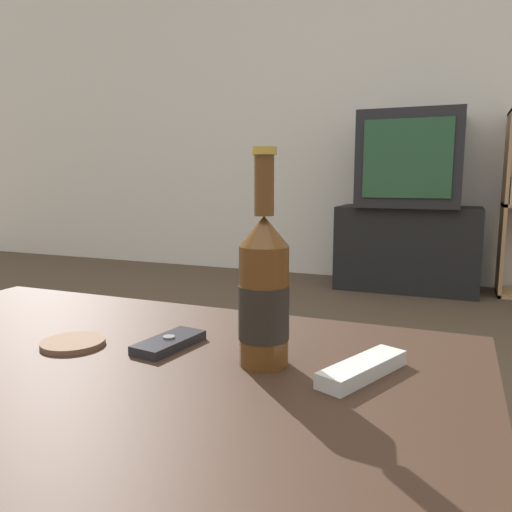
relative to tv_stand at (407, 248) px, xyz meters
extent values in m
cube|color=silver|center=(-0.16, 0.28, 1.04)|extent=(8.00, 0.05, 2.60)
cube|color=#332116|center=(-0.16, -2.74, 0.16)|extent=(1.03, 0.69, 0.04)
cylinder|color=black|center=(-0.61, -2.46, -0.06)|extent=(0.07, 0.07, 0.40)
cylinder|color=black|center=(0.30, -2.46, -0.06)|extent=(0.07, 0.07, 0.40)
cube|color=black|center=(0.00, 0.00, 0.00)|extent=(0.86, 0.42, 0.52)
cube|color=black|center=(0.00, 0.00, 0.55)|extent=(0.60, 0.51, 0.57)
cube|color=#234C2D|center=(0.00, -0.26, 0.55)|extent=(0.49, 0.01, 0.45)
cube|color=tan|center=(0.54, 0.07, 0.28)|extent=(0.02, 0.30, 1.09)
cylinder|color=#563314|center=(0.06, -2.65, 0.26)|extent=(0.07, 0.07, 0.16)
cylinder|color=black|center=(0.06, -2.65, 0.25)|extent=(0.07, 0.07, 0.07)
cone|color=#563314|center=(0.06, -2.65, 0.36)|extent=(0.07, 0.07, 0.04)
cylinder|color=#563314|center=(0.06, -2.65, 0.42)|extent=(0.03, 0.03, 0.08)
cylinder|color=#B79333|center=(0.06, -2.65, 0.47)|extent=(0.03, 0.03, 0.01)
cube|color=#232328|center=(-0.10, -2.64, 0.19)|extent=(0.07, 0.13, 0.01)
cylinder|color=slate|center=(-0.10, -2.64, 0.20)|extent=(0.02, 0.02, 0.00)
cube|color=beige|center=(0.19, -2.64, 0.19)|extent=(0.10, 0.16, 0.02)
cylinder|color=brown|center=(-0.24, -2.69, 0.18)|extent=(0.10, 0.10, 0.01)
camera|label=1|loc=(0.30, -3.26, 0.43)|focal=35.00mm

